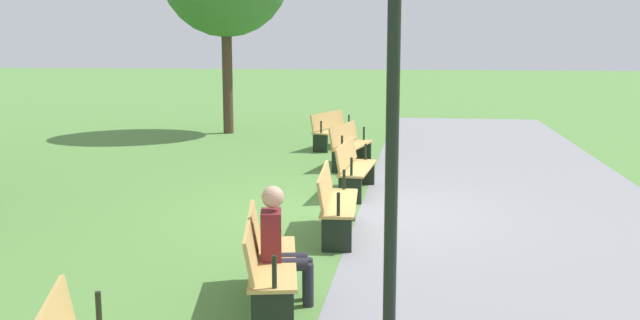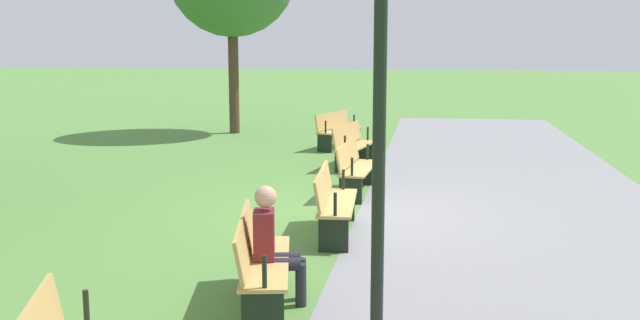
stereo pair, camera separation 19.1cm
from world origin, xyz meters
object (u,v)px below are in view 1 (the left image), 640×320
Objects in this scene: bench_3 at (335,201)px; bench_0 at (332,129)px; lamp_post at (394,25)px; person_seated at (281,242)px; bench_2 at (354,167)px; bench_1 at (349,144)px; bench_4 at (267,260)px.

bench_0 is at bearing -176.30° from bench_3.
bench_3 is 4.62m from lamp_post.
person_seated is (2.59, -0.22, 0.17)m from bench_3.
bench_1 is at bearing -168.79° from bench_2.
bench_4 is (2.67, -0.35, 0.00)m from bench_3.
lamp_post reaches higher than bench_2.
bench_2 is 2.69m from bench_3.
lamp_post reaches higher than bench_0.
bench_4 is (5.36, -0.35, 0.00)m from bench_2.
bench_3 is at bearing 26.23° from bench_0.
bench_3 is 0.45× the size of lamp_post.
bench_2 is at bearing 29.96° from bench_0.
person_seated reaches higher than bench_3.
bench_0 is at bearing -153.82° from bench_1.
bench_2 is at bearing 18.72° from bench_1.
bench_1 is 0.46× the size of lamp_post.
bench_1 is 1.00× the size of bench_4.
bench_2 is 1.45× the size of person_seated.
bench_0 is 1.02× the size of bench_2.
lamp_post is at bearing 18.97° from bench_1.
person_seated is at bearing 12.19° from bench_1.
person_seated is at bearing 110.53° from bench_4.
bench_0 and bench_2 have the same top height.
lamp_post is at bearing 33.25° from bench_4.
bench_4 is 0.22m from person_seated.
bench_1 is 1.02× the size of bench_3.
lamp_post reaches higher than bench_4.
bench_2 is at bearing 176.25° from bench_3.
lamp_post is (3.95, 0.91, 2.23)m from bench_3.
person_seated is (7.94, 0.13, 0.17)m from bench_1.
lamp_post reaches higher than bench_3.
bench_2 is 1.00× the size of bench_3.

